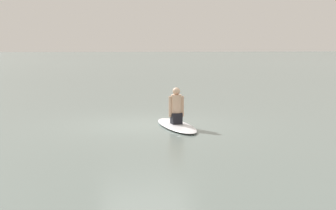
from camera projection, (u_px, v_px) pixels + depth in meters
name	position (u px, v px, depth m)	size (l,w,h in m)	color
ground_plane	(147.00, 125.00, 13.69)	(400.00, 400.00, 0.00)	slate
surfboard	(176.00, 125.00, 13.39)	(2.74, 0.75, 0.09)	white
person_paddler	(176.00, 107.00, 13.33)	(0.34, 0.43, 0.98)	black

